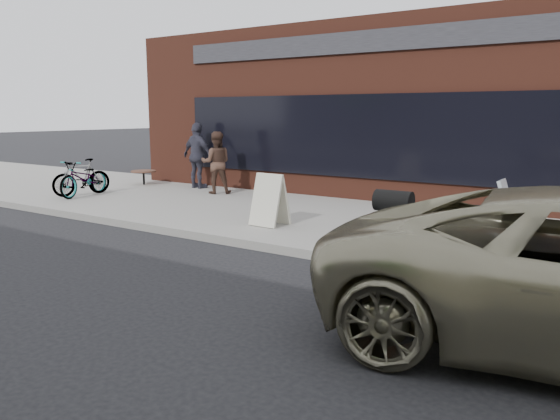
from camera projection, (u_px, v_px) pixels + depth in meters
ground at (107, 356)px, 5.14m from camera, size 120.00×120.00×0.00m
near_sidewalk at (393, 224)px, 10.85m from camera, size 44.00×6.00×0.15m
storefront at (421, 113)px, 17.28m from camera, size 14.00×10.07×4.50m
motorcycle at (436, 238)px, 7.19m from camera, size 2.31×0.76×1.46m
bicycle_front at (84, 178)px, 13.98m from camera, size 1.02×1.84×0.92m
bicycle_rear at (81, 177)px, 14.10m from camera, size 0.73×1.62×0.94m
sandwich_sign at (270, 199)px, 10.32m from camera, size 0.65×0.60×0.98m
cafe_table at (143, 172)px, 16.23m from camera, size 0.73×0.73×0.42m
cafe_patron_left at (216, 163)px, 14.36m from camera, size 1.01×0.98×1.63m
cafe_patron_right at (198, 156)px, 15.37m from camera, size 1.12×0.57×1.84m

